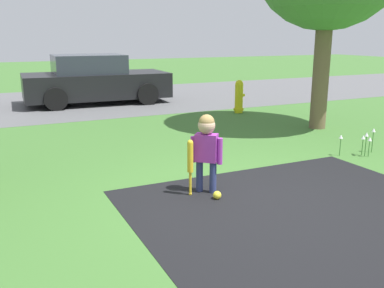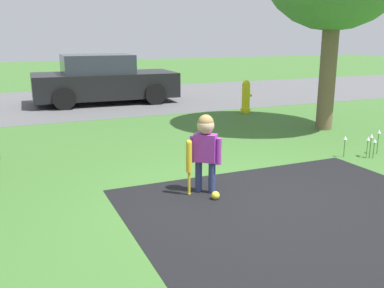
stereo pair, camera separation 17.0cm
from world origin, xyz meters
The scene contains 8 objects.
ground_plane centered at (0.00, 0.00, 0.00)m, with size 60.00×60.00×0.00m, color #3D6B2D.
street_strip centered at (0.00, 8.58, 0.00)m, with size 40.00×6.00×0.01m.
child centered at (-0.30, 0.45, 0.62)m, with size 0.31×0.28×0.96m.
baseball_bat centered at (-0.52, 0.44, 0.44)m, with size 0.07×0.07×0.68m.
sports_ball centered at (-0.29, 0.19, 0.05)m, with size 0.10×0.10×0.10m.
fire_hydrant centered at (2.97, 5.04, 0.39)m, with size 0.28×0.25×0.81m.
parked_car centered at (0.15, 8.13, 0.63)m, with size 3.98×2.10×1.35m.
flower_bed centered at (2.70, 0.86, 0.30)m, with size 0.69×0.30×0.40m.
Camera 2 is at (-2.40, -3.98, 1.85)m, focal length 40.00 mm.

